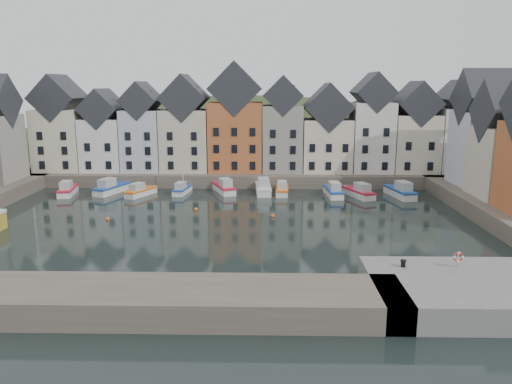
{
  "coord_description": "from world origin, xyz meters",
  "views": [
    {
      "loc": [
        5.19,
        -54.92,
        16.05
      ],
      "look_at": [
        3.89,
        6.0,
        2.95
      ],
      "focal_mm": 35.0,
      "sensor_mm": 36.0,
      "label": 1
    }
  ],
  "objects_px": {
    "boat_d": "(182,189)",
    "mooring_bollard": "(403,263)",
    "life_ring_post": "(458,257)",
    "boat_a": "(68,190)"
  },
  "relations": [
    {
      "from": "boat_a",
      "to": "mooring_bollard",
      "type": "xyz_separation_m",
      "value": [
        40.49,
        -34.59,
        1.59
      ]
    },
    {
      "from": "boat_a",
      "to": "life_ring_post",
      "type": "relative_size",
      "value": 5.0
    },
    {
      "from": "boat_d",
      "to": "boat_a",
      "type": "bearing_deg",
      "value": -167.63
    },
    {
      "from": "mooring_bollard",
      "to": "life_ring_post",
      "type": "xyz_separation_m",
      "value": [
        4.22,
        -0.08,
        0.55
      ]
    },
    {
      "from": "boat_d",
      "to": "life_ring_post",
      "type": "height_order",
      "value": "boat_d"
    },
    {
      "from": "boat_d",
      "to": "life_ring_post",
      "type": "relative_size",
      "value": 7.85
    },
    {
      "from": "boat_d",
      "to": "mooring_bollard",
      "type": "relative_size",
      "value": 18.23
    },
    {
      "from": "life_ring_post",
      "to": "boat_a",
      "type": "bearing_deg",
      "value": 142.21
    },
    {
      "from": "boat_a",
      "to": "boat_d",
      "type": "distance_m",
      "value": 16.97
    },
    {
      "from": "boat_d",
      "to": "mooring_bollard",
      "type": "height_order",
      "value": "boat_d"
    }
  ]
}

